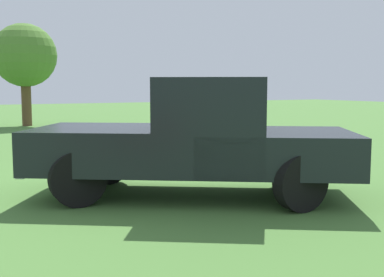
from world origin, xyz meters
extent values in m
plane|color=#477533|center=(0.00, 0.00, 0.00)|extent=(80.00, 80.00, 0.00)
cylinder|color=black|center=(-1.62, -0.83, 0.40)|extent=(0.81, 0.22, 0.81)
cylinder|color=black|center=(-0.76, 0.52, 0.40)|extent=(0.81, 0.22, 0.81)
cylinder|color=black|center=(1.00, -2.50, 0.40)|extent=(0.81, 0.22, 0.81)
cylinder|color=black|center=(1.86, -1.14, 0.40)|extent=(0.81, 0.22, 0.81)
cube|color=black|center=(-1.11, -0.20, 0.74)|extent=(2.66, 2.65, 0.64)
cube|color=black|center=(0.37, -1.14, 1.12)|extent=(2.33, 2.44, 1.40)
cube|color=slate|center=(0.37, -1.14, 1.56)|extent=(2.05, 2.19, 0.48)
cube|color=black|center=(1.18, -1.66, 0.72)|extent=(2.99, 2.86, 0.60)
cube|color=silver|center=(-1.87, 0.28, 0.48)|extent=(1.08, 1.61, 0.16)
cylinder|color=#7A6B51|center=(3.43, 3.65, 0.41)|extent=(0.14, 0.14, 0.82)
cylinder|color=#7A6B51|center=(3.30, 3.49, 0.41)|extent=(0.14, 0.14, 0.82)
cylinder|color=#284C93|center=(3.37, 3.57, 1.12)|extent=(0.45, 0.45, 0.61)
sphere|color=#A87A56|center=(3.37, 3.57, 1.58)|extent=(0.22, 0.22, 0.22)
cylinder|color=brown|center=(-0.04, 14.01, 1.11)|extent=(0.41, 0.41, 2.21)
sphere|color=#4C7A2D|center=(-0.04, 14.01, 3.02)|extent=(2.69, 2.69, 2.69)
camera|label=1|loc=(-3.27, -7.41, 1.70)|focal=44.37mm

